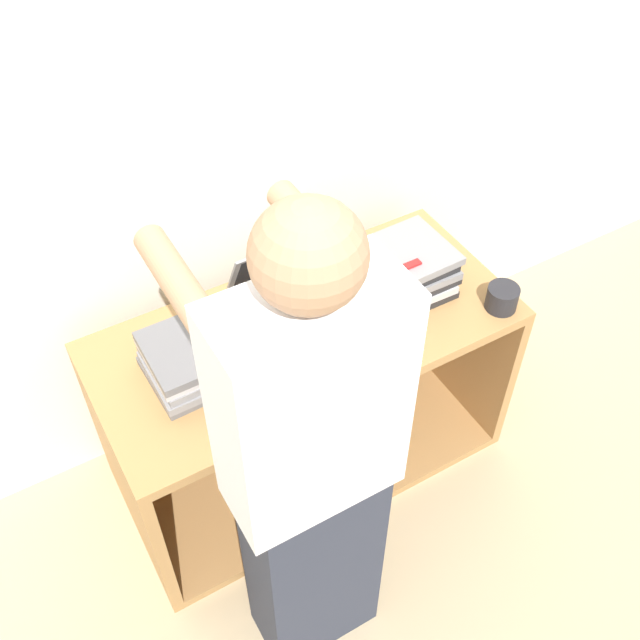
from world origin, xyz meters
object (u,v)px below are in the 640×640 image
Objects in this scene: laptop_open at (295,305)px; laptop_stack_left at (202,355)px; person at (310,475)px; mug at (502,298)px; laptop_stack_right at (399,272)px.

laptop_open is 1.15× the size of laptop_stack_left.
person is (-0.28, -0.58, 0.07)m from laptop_open.
mug is (0.57, -0.29, -0.01)m from laptop_open.
mug is at bearing -43.71° from laptop_stack_right.
person reaches higher than laptop_open.
person reaches higher than laptop_stack_right.
laptop_stack_left is (-0.33, -0.06, 0.02)m from laptop_open.
laptop_stack_right is at bearing 136.29° from mug.
mug is at bearing 19.37° from person.
laptop_open is 3.70× the size of mug.
laptop_open is at bearing 153.59° from mug.
laptop_stack_left is 0.94m from mug.
laptop_stack_right is 0.33m from mug.
laptop_open reaches higher than laptop_stack_left.
laptop_open is 0.65m from person.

